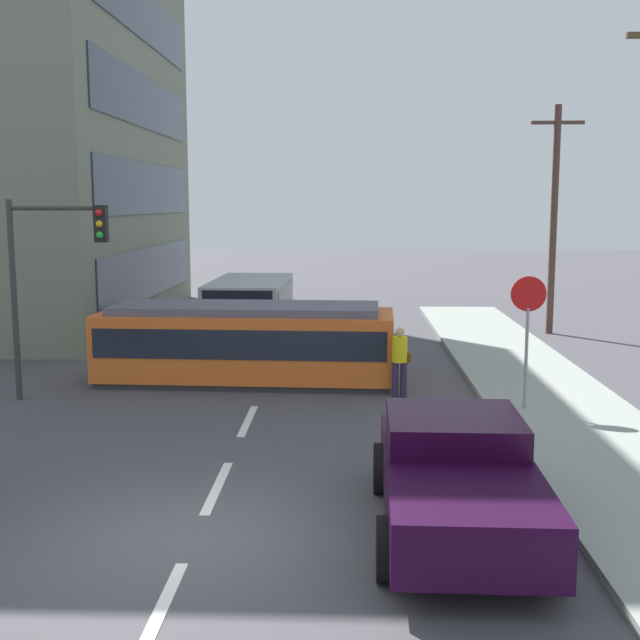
{
  "coord_description": "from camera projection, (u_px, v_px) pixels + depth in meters",
  "views": [
    {
      "loc": [
        2.1,
        -10.39,
        4.57
      ],
      "look_at": [
        1.42,
        9.04,
        1.72
      ],
      "focal_mm": 44.97,
      "sensor_mm": 36.0,
      "label": 1
    }
  ],
  "objects": [
    {
      "name": "pickup_truck_parked",
      "position": [
        457.0,
        476.0,
        11.14
      ],
      "size": [
        2.35,
        5.04,
        1.55
      ],
      "color": "black",
      "rests_on": "ground"
    },
    {
      "name": "sidewalk_curb_right",
      "position": [
        572.0,
        421.0,
        16.7
      ],
      "size": [
        3.2,
        36.0,
        0.14
      ],
      "primitive_type": "cube",
      "color": "gray",
      "rests_on": "ground"
    },
    {
      "name": "traffic_light_mast",
      "position": [
        51.0,
        261.0,
        18.32
      ],
      "size": [
        2.31,
        0.33,
        4.65
      ],
      "color": "#333333",
      "rests_on": "ground"
    },
    {
      "name": "stop_sign",
      "position": [
        528.0,
        314.0,
        17.21
      ],
      "size": [
        0.76,
        0.07,
        2.88
      ],
      "color": "gray",
      "rests_on": "sidewalk_curb_right"
    },
    {
      "name": "lane_stripe_2",
      "position": [
        248.0,
        421.0,
        16.94
      ],
      "size": [
        0.16,
        2.4,
        0.01
      ],
      "primitive_type": "cube",
      "color": "silver",
      "rests_on": "ground"
    },
    {
      "name": "utility_pole_mid",
      "position": [
        554.0,
        216.0,
        27.73
      ],
      "size": [
        1.8,
        0.24,
        7.88
      ],
      "color": "#4D342B",
      "rests_on": "ground"
    },
    {
      "name": "pedestrian_crossing",
      "position": [
        400.0,
        358.0,
        18.9
      ],
      "size": [
        0.48,
        0.36,
        1.67
      ],
      "color": "#2C2443",
      "rests_on": "ground"
    },
    {
      "name": "lane_stripe_4",
      "position": [
        296.0,
        316.0,
        32.55
      ],
      "size": [
        0.16,
        2.4,
        0.01
      ],
      "primitive_type": "cube",
      "color": "silver",
      "rests_on": "ground"
    },
    {
      "name": "lane_stripe_3",
      "position": [
        284.0,
        342.0,
        26.62
      ],
      "size": [
        0.16,
        2.4,
        0.01
      ],
      "primitive_type": "cube",
      "color": "silver",
      "rests_on": "ground"
    },
    {
      "name": "lane_stripe_0",
      "position": [
        160.0,
        611.0,
        9.03
      ],
      "size": [
        0.16,
        2.4,
        0.01
      ],
      "primitive_type": "cube",
      "color": "silver",
      "rests_on": "ground"
    },
    {
      "name": "lane_stripe_1",
      "position": [
        217.0,
        487.0,
        12.99
      ],
      "size": [
        0.16,
        2.4,
        0.01
      ],
      "primitive_type": "cube",
      "color": "silver",
      "rests_on": "ground"
    },
    {
      "name": "city_bus",
      "position": [
        250.0,
        303.0,
        27.99
      ],
      "size": [
        2.66,
        5.57,
        1.92
      ],
      "color": "#ACAFB1",
      "rests_on": "ground"
    },
    {
      "name": "ground_plane",
      "position": [
        267.0,
        380.0,
        20.9
      ],
      "size": [
        120.0,
        120.0,
        0.0
      ],
      "primitive_type": "plane",
      "color": "#47454A"
    },
    {
      "name": "streetcar_tram",
      "position": [
        246.0,
        342.0,
        20.55
      ],
      "size": [
        7.58,
        2.82,
        2.01
      ],
      "color": "orange",
      "rests_on": "ground"
    }
  ]
}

